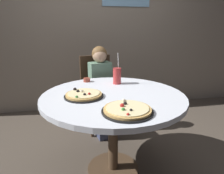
{
  "coord_description": "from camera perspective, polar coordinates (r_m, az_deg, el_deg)",
  "views": [
    {
      "loc": [
        -0.32,
        -1.57,
        1.29
      ],
      "look_at": [
        0.0,
        0.05,
        0.8
      ],
      "focal_mm": 32.1,
      "sensor_mm": 36.0,
      "label": 1
    }
  ],
  "objects": [
    {
      "name": "soda_cup",
      "position": [
        1.99,
        1.46,
        3.2
      ],
      "size": [
        0.08,
        0.08,
        0.31
      ],
      "color": "#B73333",
      "rests_on": "dining_table"
    },
    {
      "name": "sauce_bowl",
      "position": [
        2.1,
        -7.19,
        2.04
      ],
      "size": [
        0.07,
        0.07,
        0.04
      ],
      "primitive_type": "cylinder",
      "color": "brown",
      "rests_on": "dining_table"
    },
    {
      "name": "ground_plane",
      "position": [
        2.06,
        0.29,
        -22.28
      ],
      "size": [
        8.0,
        8.0,
        0.0
      ],
      "primitive_type": "plane",
      "color": "#4C4238"
    },
    {
      "name": "dining_table",
      "position": [
        1.73,
        0.32,
        -5.18
      ],
      "size": [
        1.21,
        1.21,
        0.75
      ],
      "color": "silver",
      "rests_on": "ground_plane"
    },
    {
      "name": "wall_with_window",
      "position": [
        3.27,
        -5.82,
        19.28
      ],
      "size": [
        5.2,
        0.14,
        2.9
      ],
      "color": "gray",
      "rests_on": "ground_plane"
    },
    {
      "name": "diner_child",
      "position": [
        2.47,
        -2.77,
        -2.52
      ],
      "size": [
        0.32,
        0.43,
        1.08
      ],
      "color": "#3F4766",
      "rests_on": "ground_plane"
    },
    {
      "name": "chair_wooden",
      "position": [
        2.63,
        -4.08,
        -0.36
      ],
      "size": [
        0.47,
        0.47,
        0.95
      ],
      "color": "#382619",
      "rests_on": "ground_plane"
    },
    {
      "name": "pizza_cheese",
      "position": [
        1.34,
        4.37,
        -6.49
      ],
      "size": [
        0.35,
        0.35,
        0.05
      ],
      "color": "black",
      "rests_on": "dining_table"
    },
    {
      "name": "pizza_veggie",
      "position": [
        1.65,
        -8.07,
        -2.22
      ],
      "size": [
        0.32,
        0.32,
        0.05
      ],
      "color": "black",
      "rests_on": "dining_table"
    }
  ]
}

